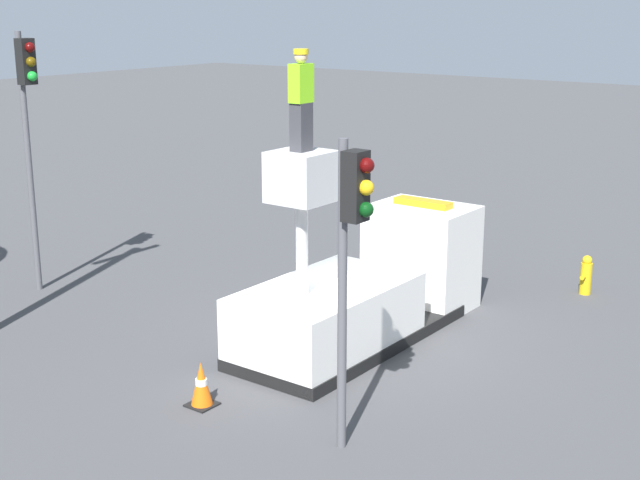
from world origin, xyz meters
TOP-DOWN VIEW (x-y plane):
  - ground_plane at (0.00, 0.00)m, footprint 120.00×120.00m
  - bucket_truck at (0.49, 0.00)m, footprint 6.20×2.20m
  - worker at (-1.56, 0.00)m, footprint 0.40×0.26m
  - traffic_light_pole at (-3.64, -2.52)m, footprint 0.34×0.57m
  - traffic_light_across at (-1.66, 7.65)m, footprint 0.34×0.57m
  - fire_hydrant at (5.70, -2.62)m, footprint 0.50×0.26m
  - traffic_cone_rear at (-3.89, 0.32)m, footprint 0.45×0.45m

SIDE VIEW (x-z plane):
  - ground_plane at x=0.00m, z-range 0.00..0.00m
  - traffic_cone_rear at x=-3.89m, z-range -0.02..0.76m
  - fire_hydrant at x=5.70m, z-range -0.01..0.91m
  - bucket_truck at x=0.49m, z-range -1.11..2.91m
  - traffic_light_pole at x=-3.64m, z-range 0.99..5.70m
  - traffic_light_across at x=-1.66m, z-range 1.21..7.13m
  - worker at x=-1.56m, z-range 4.03..5.78m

